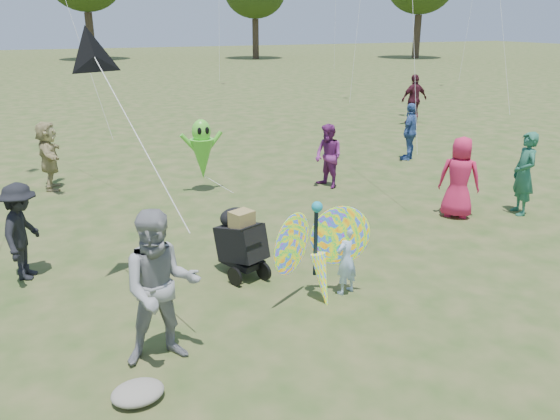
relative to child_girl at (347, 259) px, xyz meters
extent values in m
plane|color=#51592B|center=(-0.45, -0.52, -0.55)|extent=(160.00, 160.00, 0.00)
imported|color=#A8C6EE|center=(0.00, 0.00, 0.00)|extent=(0.46, 0.37, 1.10)
imported|color=gray|center=(-2.85, -0.62, 0.41)|extent=(0.99, 0.81, 1.91)
ellipsoid|color=gray|center=(-3.30, -1.26, -0.46)|extent=(0.57, 0.47, 0.18)
imported|color=#C31F49|center=(3.82, 2.04, 0.30)|extent=(0.96, 0.96, 1.69)
imported|color=black|center=(-4.38, 2.47, 0.23)|extent=(0.87, 1.14, 1.56)
imported|color=#385A9B|center=(5.88, 6.54, 0.28)|extent=(1.02, 0.90, 1.66)
imported|color=tan|center=(-3.86, 7.51, 0.28)|extent=(0.56, 1.55, 1.65)
imported|color=#782873|center=(2.36, 4.99, 0.23)|extent=(0.75, 0.87, 1.55)
imported|color=#24614A|center=(5.18, 1.65, 0.33)|extent=(0.61, 0.74, 1.75)
imported|color=#461724|center=(9.51, 11.27, 0.41)|extent=(1.13, 0.47, 1.92)
cube|color=black|center=(-1.21, 1.23, 0.00)|extent=(0.75, 0.97, 0.71)
cube|color=black|center=(-1.21, 1.23, -0.33)|extent=(0.64, 0.79, 0.10)
ellipsoid|color=black|center=(-1.21, 1.48, 0.33)|extent=(0.51, 0.45, 0.33)
cylinder|color=black|center=(-1.45, 0.88, -0.40)|extent=(0.16, 0.30, 0.30)
cylinder|color=black|center=(-0.97, 0.88, -0.40)|extent=(0.16, 0.30, 0.30)
cylinder|color=black|center=(-1.21, 1.68, -0.44)|extent=(0.13, 0.22, 0.22)
cylinder|color=black|center=(-1.21, 0.75, 0.43)|extent=(0.42, 0.19, 0.03)
cube|color=#9A844A|center=(-1.21, 1.18, 0.41)|extent=(0.42, 0.39, 0.26)
ellipsoid|color=#E84D24|center=(-0.88, 0.02, 0.38)|extent=(0.98, 0.71, 1.24)
ellipsoid|color=#E84D24|center=(-0.12, 0.02, 0.38)|extent=(0.98, 0.71, 1.24)
cylinder|color=black|center=(-0.50, 0.04, 0.33)|extent=(0.06, 0.06, 1.00)
cone|color=#E84D24|center=(-0.45, -0.13, -0.25)|extent=(0.36, 0.49, 0.93)
sphere|color=teal|center=(-0.50, 0.02, 0.88)|extent=(0.16, 0.16, 0.16)
cone|color=black|center=(-3.12, 1.50, 2.90)|extent=(0.89, 0.62, 0.81)
cylinder|color=silver|center=(-2.78, 0.49, 1.94)|extent=(0.69, 2.03, 1.92)
cone|color=#57D131|center=(-0.54, 5.84, 0.25)|extent=(0.56, 0.56, 0.95)
ellipsoid|color=#57D131|center=(-0.54, 5.84, 0.90)|extent=(0.44, 0.39, 0.57)
ellipsoid|color=black|center=(-0.63, 5.66, 0.95)|extent=(0.10, 0.05, 0.17)
ellipsoid|color=black|center=(-0.45, 5.66, 0.95)|extent=(0.10, 0.05, 0.17)
cylinder|color=#57D131|center=(-0.84, 5.84, 0.65)|extent=(0.43, 0.10, 0.49)
cylinder|color=#57D131|center=(-0.24, 5.84, 0.65)|extent=(0.43, 0.10, 0.49)
cylinder|color=silver|center=(-0.24, 5.64, -0.35)|extent=(0.61, 0.41, 0.41)
cylinder|color=#3A2D21|center=(1.55, 54.48, 1.76)|extent=(0.77, 0.77, 4.62)
cylinder|color=#3A2D21|center=(17.55, 49.48, 1.45)|extent=(0.66, 0.67, 3.99)
cylinder|color=#3A2D21|center=(33.55, 43.48, 1.66)|extent=(0.73, 0.73, 4.41)
camera|label=1|loc=(-3.83, -6.37, 3.35)|focal=35.00mm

